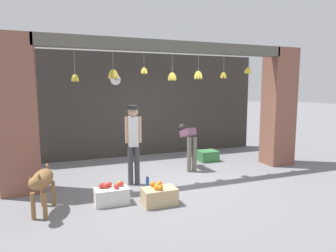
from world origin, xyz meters
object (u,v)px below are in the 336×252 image
at_px(wall_clock, 115,80).
at_px(shopkeeper, 133,138).
at_px(fruit_crate_apples, 112,195).
at_px(produce_box_green, 208,156).
at_px(water_bottle, 147,182).
at_px(worker_stooping, 188,140).
at_px(dog, 42,181).
at_px(fruit_crate_oranges, 159,195).

bearing_deg(wall_clock, shopkeeper, -93.59).
xyz_separation_m(fruit_crate_apples, produce_box_green, (3.10, 2.17, -0.02)).
relative_size(water_bottle, wall_clock, 0.71).
distance_m(shopkeeper, fruit_crate_apples, 1.38).
relative_size(worker_stooping, water_bottle, 4.84).
height_order(worker_stooping, produce_box_green, worker_stooping).
relative_size(dog, wall_clock, 3.27).
bearing_deg(water_bottle, wall_clock, 91.00).
bearing_deg(wall_clock, dog, -118.90).
bearing_deg(dog, wall_clock, 163.85).
bearing_deg(wall_clock, worker_stooping, -53.07).
bearing_deg(fruit_crate_oranges, wall_clock, 89.69).
relative_size(shopkeeper, worker_stooping, 1.53).
bearing_deg(water_bottle, fruit_crate_apples, -144.22).
relative_size(shopkeeper, water_bottle, 7.40).
bearing_deg(shopkeeper, worker_stooping, -146.70).
bearing_deg(worker_stooping, water_bottle, -141.65).
bearing_deg(wall_clock, fruit_crate_oranges, -90.31).
distance_m(worker_stooping, produce_box_green, 1.20).
xyz_separation_m(worker_stooping, fruit_crate_apples, (-2.24, -1.59, -0.57)).
xyz_separation_m(worker_stooping, produce_box_green, (0.87, 0.57, -0.59)).
distance_m(fruit_crate_apples, wall_clock, 4.16).
bearing_deg(water_bottle, produce_box_green, 34.59).
relative_size(fruit_crate_apples, wall_clock, 1.83).
xyz_separation_m(shopkeeper, fruit_crate_apples, (-0.64, -0.89, -0.84)).
xyz_separation_m(dog, fruit_crate_oranges, (1.91, -0.34, -0.38)).
bearing_deg(fruit_crate_apples, fruit_crate_oranges, -23.06).
bearing_deg(worker_stooping, wall_clock, 130.01).
distance_m(shopkeeper, worker_stooping, 1.76).
relative_size(worker_stooping, wall_clock, 3.43).
height_order(fruit_crate_oranges, water_bottle, fruit_crate_oranges).
xyz_separation_m(fruit_crate_apples, water_bottle, (0.85, 0.62, -0.06)).
relative_size(dog, water_bottle, 4.62).
height_order(dog, shopkeeper, shopkeeper).
height_order(fruit_crate_oranges, produce_box_green, fruit_crate_oranges).
xyz_separation_m(shopkeeper, worker_stooping, (1.59, 0.70, -0.26)).
bearing_deg(fruit_crate_oranges, shopkeeper, 96.67).
height_order(fruit_crate_apples, water_bottle, fruit_crate_apples).
xyz_separation_m(dog, water_bottle, (1.98, 0.61, -0.43)).
height_order(shopkeeper, produce_box_green, shopkeeper).
relative_size(shopkeeper, fruit_crate_apples, 2.87).
distance_m(produce_box_green, wall_clock, 3.40).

